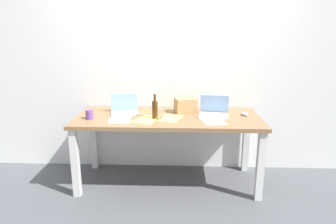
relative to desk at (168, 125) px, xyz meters
The scene contains 13 objects.
ground_plane 0.67m from the desk, ahead, with size 8.00×8.00×0.00m, color #515459.
back_wall 0.78m from the desk, 90.00° to the left, with size 5.20×0.08×2.60m, color white.
desk is the anchor object (origin of this frame).
laptop_left 0.52m from the desk, 164.83° to the left, with size 0.33×0.26×0.20m.
laptop_right 0.51m from the desk, ahead, with size 0.34×0.29×0.21m.
beer_bottle 0.24m from the desk, 151.13° to the right, with size 0.06×0.06×0.25m.
computer_mouse 0.83m from the desk, ahead, with size 0.06×0.10×0.03m, color silver.
cardboard_box 0.31m from the desk, 42.69° to the left, with size 0.22×0.16×0.16m, color tan.
coffee_mug 0.82m from the desk, behind, with size 0.08×0.08×0.10m, color #724799.
paper_sheet_front_right 0.49m from the desk, 16.35° to the right, with size 0.21×0.30×0.00m, color white.
paper_yellow_folder 0.25m from the desk, 149.73° to the right, with size 0.21×0.30×0.00m, color #F4E06B.
paper_sheet_center 0.11m from the desk, 66.30° to the right, with size 0.21×0.30×0.00m, color #F4E06B.
paper_sheet_front_left 0.51m from the desk, 165.66° to the right, with size 0.21×0.30×0.00m, color white.
Camera 1 is at (0.12, -3.02, 1.62)m, focal length 31.89 mm.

